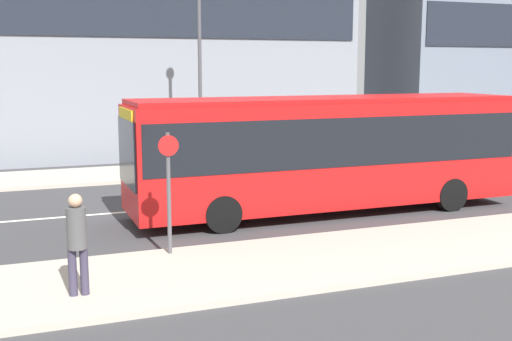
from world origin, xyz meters
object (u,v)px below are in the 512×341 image
object	(u,v)px
parked_car_0	(470,151)
bus_stop_sign	(169,184)
street_lamp	(200,47)
pedestrian_near_stop	(77,238)
city_bus	(326,147)

from	to	relation	value
parked_car_0	bus_stop_sign	size ratio (longest dim) A/B	1.74
bus_stop_sign	street_lamp	distance (m)	11.52
pedestrian_near_stop	street_lamp	size ratio (longest dim) A/B	0.23
bus_stop_sign	street_lamp	xyz separation A→B (m)	(3.71, 10.43, 3.17)
pedestrian_near_stop	city_bus	bearing A→B (deg)	37.50
parked_car_0	pedestrian_near_stop	distance (m)	19.59
bus_stop_sign	street_lamp	size ratio (longest dim) A/B	0.34
bus_stop_sign	street_lamp	world-z (taller)	street_lamp
city_bus	street_lamp	world-z (taller)	street_lamp
city_bus	street_lamp	size ratio (longest dim) A/B	1.43
parked_car_0	street_lamp	distance (m)	11.92
city_bus	pedestrian_near_stop	bearing A→B (deg)	-148.34
city_bus	parked_car_0	world-z (taller)	city_bus
parked_car_0	street_lamp	size ratio (longest dim) A/B	0.58
parked_car_0	city_bus	bearing A→B (deg)	-150.65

